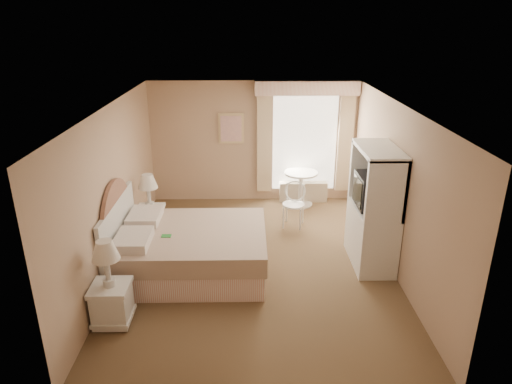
{
  "coord_description": "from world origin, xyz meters",
  "views": [
    {
      "loc": [
        -0.11,
        -6.35,
        3.67
      ],
      "look_at": [
        0.01,
        0.3,
        1.1
      ],
      "focal_mm": 32.0,
      "sensor_mm": 36.0,
      "label": 1
    }
  ],
  "objects_px": {
    "cafe_chair": "(294,200)",
    "nightstand_near": "(111,294)",
    "nightstand_far": "(150,213)",
    "armoire": "(373,217)",
    "bed": "(183,249)",
    "round_table": "(301,183)"
  },
  "relations": [
    {
      "from": "round_table",
      "to": "cafe_chair",
      "type": "xyz_separation_m",
      "value": [
        -0.23,
        -0.96,
        0.01
      ]
    },
    {
      "from": "nightstand_far",
      "to": "round_table",
      "type": "bearing_deg",
      "value": 25.97
    },
    {
      "from": "nightstand_far",
      "to": "round_table",
      "type": "distance_m",
      "value": 3.12
    },
    {
      "from": "bed",
      "to": "armoire",
      "type": "bearing_deg",
      "value": 4.46
    },
    {
      "from": "nightstand_near",
      "to": "round_table",
      "type": "xyz_separation_m",
      "value": [
        2.8,
        3.87,
        0.05
      ]
    },
    {
      "from": "armoire",
      "to": "cafe_chair",
      "type": "bearing_deg",
      "value": 127.13
    },
    {
      "from": "nightstand_far",
      "to": "armoire",
      "type": "height_order",
      "value": "armoire"
    },
    {
      "from": "bed",
      "to": "nightstand_far",
      "type": "bearing_deg",
      "value": 120.36
    },
    {
      "from": "nightstand_near",
      "to": "bed",
      "type": "bearing_deg",
      "value": 59.98
    },
    {
      "from": "nightstand_far",
      "to": "armoire",
      "type": "distance_m",
      "value": 3.81
    },
    {
      "from": "nightstand_far",
      "to": "round_table",
      "type": "xyz_separation_m",
      "value": [
        2.8,
        1.37,
        0.05
      ]
    },
    {
      "from": "nightstand_near",
      "to": "round_table",
      "type": "bearing_deg",
      "value": 54.05
    },
    {
      "from": "armoire",
      "to": "nightstand_far",
      "type": "bearing_deg",
      "value": 164.49
    },
    {
      "from": "nightstand_far",
      "to": "cafe_chair",
      "type": "height_order",
      "value": "nightstand_far"
    },
    {
      "from": "cafe_chair",
      "to": "nightstand_near",
      "type": "bearing_deg",
      "value": -116.27
    },
    {
      "from": "nightstand_near",
      "to": "nightstand_far",
      "type": "distance_m",
      "value": 2.5
    },
    {
      "from": "nightstand_far",
      "to": "cafe_chair",
      "type": "distance_m",
      "value": 2.61
    },
    {
      "from": "nightstand_far",
      "to": "bed",
      "type": "bearing_deg",
      "value": -59.64
    },
    {
      "from": "nightstand_far",
      "to": "armoire",
      "type": "relative_size",
      "value": 0.6
    },
    {
      "from": "round_table",
      "to": "armoire",
      "type": "height_order",
      "value": "armoire"
    },
    {
      "from": "round_table",
      "to": "armoire",
      "type": "distance_m",
      "value": 2.54
    },
    {
      "from": "nightstand_far",
      "to": "armoire",
      "type": "xyz_separation_m",
      "value": [
        3.65,
        -1.01,
        0.36
      ]
    }
  ]
}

